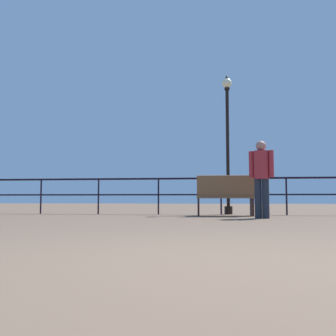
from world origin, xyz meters
The scene contains 5 objects.
ground_plane centered at (0.00, 0.00, 0.00)m, with size 60.00×60.00×0.00m, color brown.
pier_railing centered at (0.00, 7.78, 0.73)m, with size 23.89×0.05×1.00m.
bench_near_left centered at (0.10, 6.96, 0.54)m, with size 1.44×0.72×1.00m.
lamppost_center centered at (0.20, 8.12, 2.25)m, with size 0.28×0.28×3.93m.
person_by_bench centered at (0.88, 5.97, 0.98)m, with size 0.52×0.33×1.71m.
Camera 1 is at (-0.03, -2.66, 0.43)m, focal length 41.12 mm.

